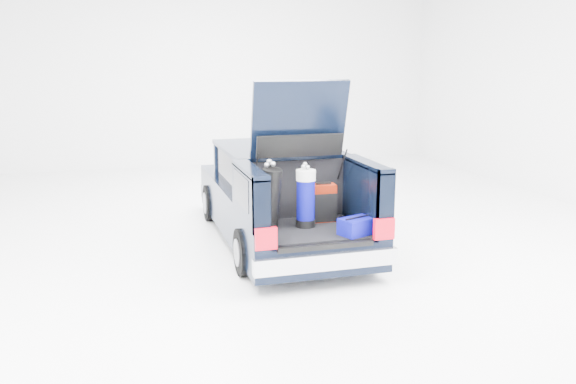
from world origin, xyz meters
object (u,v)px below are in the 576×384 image
object	(u,v)px
car	(277,196)
blue_golf_bag	(306,198)
black_golf_bag	(270,199)
red_suitcase	(323,203)
blue_duffel	(357,226)

from	to	relation	value
car	blue_golf_bag	world-z (taller)	car
black_golf_bag	blue_golf_bag	bearing A→B (deg)	-13.48
red_suitcase	blue_golf_bag	world-z (taller)	blue_golf_bag
black_golf_bag	blue_duffel	bearing A→B (deg)	-44.54
blue_golf_bag	blue_duffel	distance (m)	0.78
black_golf_bag	blue_golf_bag	world-z (taller)	black_golf_bag
red_suitcase	black_golf_bag	distance (m)	0.84
car	blue_duffel	world-z (taller)	car
car	blue_duffel	size ratio (longest dim) A/B	9.27
car	red_suitcase	xyz separation A→B (m)	(0.29, -1.30, 0.18)
red_suitcase	blue_duffel	bearing A→B (deg)	-71.74
blue_golf_bag	red_suitcase	bearing A→B (deg)	52.76
red_suitcase	blue_duffel	size ratio (longest dim) A/B	1.06
car	blue_golf_bag	distance (m)	1.52
black_golf_bag	blue_duffel	distance (m)	1.14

